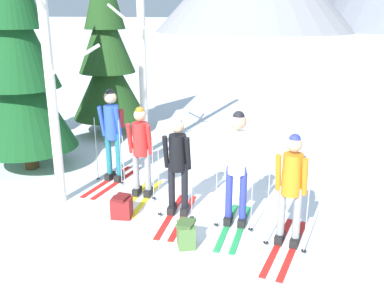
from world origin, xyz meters
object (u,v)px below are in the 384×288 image
at_px(skier_in_red, 141,149).
at_px(skier_in_white, 237,162).
at_px(birch_tree_tall, 51,79).
at_px(pine_tree_mid, 6,78).
at_px(skier_in_black, 178,163).
at_px(birch_tree_slender, 141,35).
at_px(pine_tree_near, 107,54).
at_px(backpack_on_snow_front, 122,207).
at_px(skier_in_blue, 112,129).
at_px(skier_in_orange, 292,185).
at_px(backpack_on_snow_beside, 186,234).
at_px(pine_tree_far, 19,63).

bearing_deg(skier_in_red, skier_in_white, -16.61).
bearing_deg(birch_tree_tall, pine_tree_mid, 140.63).
relative_size(skier_in_black, birch_tree_slender, 0.30).
xyz_separation_m(pine_tree_near, backpack_on_snow_front, (2.60, -4.49, -1.97)).
bearing_deg(skier_in_red, pine_tree_mid, 155.66).
xyz_separation_m(skier_in_white, backpack_on_snow_front, (-1.82, -0.32, -0.88)).
distance_m(skier_in_blue, skier_in_red, 0.99).
distance_m(skier_in_orange, backpack_on_snow_beside, 1.65).
relative_size(pine_tree_mid, pine_tree_far, 0.74).
distance_m(pine_tree_near, birch_tree_slender, 2.18).
distance_m(skier_in_red, pine_tree_near, 4.61).
bearing_deg(backpack_on_snow_beside, skier_in_orange, 19.54).
bearing_deg(pine_tree_near, backpack_on_snow_front, -59.94).
height_order(skier_in_black, backpack_on_snow_front, skier_in_black).
bearing_deg(backpack_on_snow_front, skier_in_blue, 121.46).
distance_m(skier_in_blue, skier_in_white, 2.89).
bearing_deg(pine_tree_mid, skier_in_red, -24.34).
xyz_separation_m(skier_in_red, pine_tree_far, (-2.87, 0.60, 1.34)).
height_order(skier_in_white, skier_in_orange, skier_in_white).
bearing_deg(skier_in_black, pine_tree_far, 163.77).
relative_size(skier_in_white, birch_tree_slender, 0.34).
relative_size(skier_in_white, backpack_on_snow_front, 4.87).
bearing_deg(pine_tree_near, skier_in_orange, -40.57).
xyz_separation_m(skier_in_white, backpack_on_snow_beside, (-0.54, -0.83, -0.88)).
bearing_deg(skier_in_black, pine_tree_mid, 154.82).
height_order(skier_in_blue, skier_in_white, skier_in_white).
bearing_deg(birch_tree_tall, skier_in_black, 3.57).
height_order(pine_tree_near, pine_tree_far, pine_tree_far).
relative_size(skier_in_orange, birch_tree_slender, 0.32).
relative_size(skier_in_orange, pine_tree_near, 0.37).
bearing_deg(birch_tree_slender, skier_in_blue, -86.10).
height_order(backpack_on_snow_front, backpack_on_snow_beside, same).
bearing_deg(birch_tree_slender, skier_in_orange, -41.01).
bearing_deg(pine_tree_mid, backpack_on_snow_front, -32.70).
bearing_deg(backpack_on_snow_front, birch_tree_slender, 107.22).
height_order(skier_in_white, pine_tree_far, pine_tree_far).
relative_size(pine_tree_mid, birch_tree_slender, 0.67).
bearing_deg(skier_in_blue, pine_tree_far, 177.93).
xyz_separation_m(pine_tree_near, pine_tree_far, (-0.29, -3.02, 0.09)).
relative_size(skier_in_black, skier_in_white, 0.90).
distance_m(skier_in_blue, pine_tree_near, 3.71).
height_order(skier_in_blue, birch_tree_tall, birch_tree_tall).
height_order(skier_in_black, backpack_on_snow_beside, skier_in_black).
bearing_deg(backpack_on_snow_beside, backpack_on_snow_front, 158.31).
xyz_separation_m(skier_in_red, backpack_on_snow_front, (0.03, -0.88, -0.72)).
bearing_deg(backpack_on_snow_beside, pine_tree_near, 127.80).
bearing_deg(backpack_on_snow_front, skier_in_red, 91.73).
bearing_deg(skier_in_red, skier_in_orange, -18.34).
relative_size(skier_in_black, skier_in_orange, 0.95).
height_order(skier_in_blue, pine_tree_mid, pine_tree_mid).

